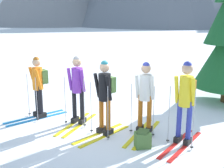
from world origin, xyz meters
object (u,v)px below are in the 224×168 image
Objects in this scene: skier_in_purple at (77,87)px; backpack_on_snow_front at (143,139)px; skier_in_orange at (38,84)px; skier_in_white at (145,95)px; skier_in_yellow at (186,98)px; skier_in_black at (105,93)px.

skier_in_purple is 2.18m from backpack_on_snow_front.
skier_in_orange is 2.92m from skier_in_white.
skier_in_white is at bearing 163.50° from skier_in_yellow.
skier_in_yellow reaches higher than backpack_on_snow_front.
skier_in_purple is 1.73m from skier_in_white.
skier_in_purple is 4.40× the size of backpack_on_snow_front.
skier_in_black is 0.97× the size of skier_in_white.
skier_in_black is at bearing 158.77° from backpack_on_snow_front.
backpack_on_snow_front is (-0.78, -0.50, -0.85)m from skier_in_yellow.
skier_in_black is at bearing -176.30° from skier_in_yellow.
skier_in_white reaches higher than skier_in_orange.
skier_in_yellow is at bearing -16.50° from skier_in_white.
skier_in_orange is 1.19m from skier_in_purple.
skier_in_purple is at bearing 158.17° from backpack_on_snow_front.
skier_in_orange is 0.93× the size of skier_in_white.
skier_in_yellow is at bearing -4.51° from skier_in_orange.
backpack_on_snow_front is at bearing -147.03° from skier_in_yellow.
skier_in_white is 0.99× the size of skier_in_yellow.
skier_in_white is 4.51× the size of backpack_on_snow_front.
backpack_on_snow_front is at bearing -14.70° from skier_in_orange.
skier_in_purple is 1.00× the size of skier_in_black.
skier_in_purple is at bearing 174.58° from skier_in_yellow.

